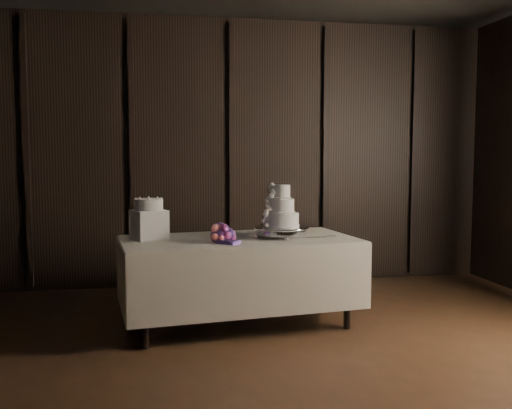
% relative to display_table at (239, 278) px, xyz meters
% --- Properties ---
extents(room, '(6.08, 7.08, 3.08)m').
position_rel_display_table_xyz_m(room, '(0.16, -1.87, 1.08)').
color(room, black).
rests_on(room, ground).
extents(display_table, '(2.10, 1.27, 0.76)m').
position_rel_display_table_xyz_m(display_table, '(0.00, 0.00, 0.00)').
color(display_table, beige).
rests_on(display_table, ground).
extents(cake_stand, '(0.59, 0.59, 0.09)m').
position_rel_display_table_xyz_m(cake_stand, '(0.38, 0.01, 0.39)').
color(cake_stand, silver).
rests_on(cake_stand, display_table).
extents(wedding_cake, '(0.35, 0.31, 0.37)m').
position_rel_display_table_xyz_m(wedding_cake, '(0.35, -0.01, 0.58)').
color(wedding_cake, white).
rests_on(wedding_cake, cake_stand).
extents(bouquet, '(0.49, 0.48, 0.19)m').
position_rel_display_table_xyz_m(bouquet, '(-0.18, -0.16, 0.41)').
color(bouquet, '#B84259').
rests_on(bouquet, display_table).
extents(box_pedestal, '(0.34, 0.34, 0.25)m').
position_rel_display_table_xyz_m(box_pedestal, '(-0.76, 0.07, 0.47)').
color(box_pedestal, white).
rests_on(box_pedestal, display_table).
extents(small_cake, '(0.32, 0.32, 0.10)m').
position_rel_display_table_xyz_m(small_cake, '(-0.76, 0.07, 0.64)').
color(small_cake, white).
rests_on(small_cake, box_pedestal).
extents(cake_knife, '(0.37, 0.03, 0.01)m').
position_rel_display_table_xyz_m(cake_knife, '(0.61, -0.10, 0.35)').
color(cake_knife, silver).
rests_on(cake_knife, display_table).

